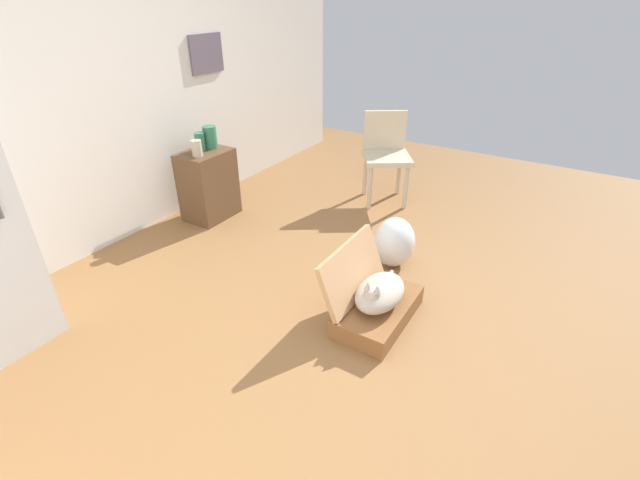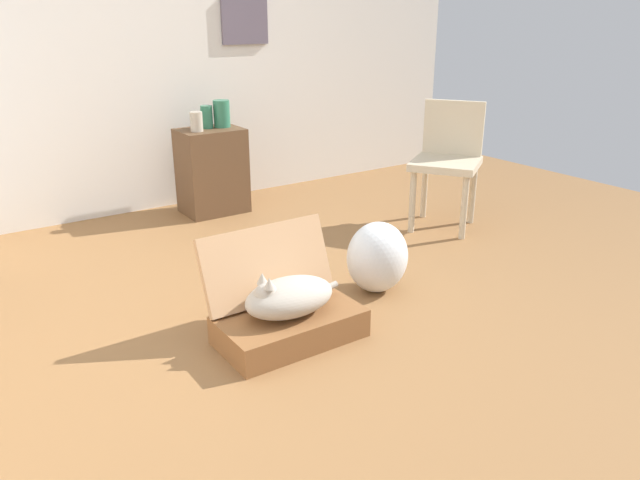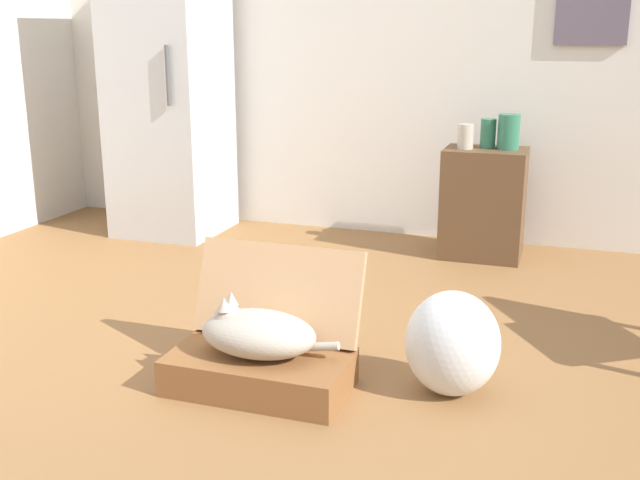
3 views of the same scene
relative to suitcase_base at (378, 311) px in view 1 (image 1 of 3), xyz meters
The scene contains 11 objects.
ground_plane 0.18m from the suitcase_base, 99.64° to the left, with size 7.68×7.68×0.00m, color olive.
wall_back 2.72m from the suitcase_base, 90.63° to the left, with size 6.40×0.15×2.60m.
suitcase_base is the anchor object (origin of this frame).
suitcase_lid 0.32m from the suitcase_base, 90.00° to the left, with size 0.67×0.37×0.04m, color tan.
cat 0.16m from the suitcase_base, behind, with size 0.52×0.28×0.22m.
plastic_bag_white 0.72m from the suitcase_base, 15.97° to the left, with size 0.35×0.31×0.40m, color silver.
side_table 2.11m from the suitcase_base, 74.50° to the left, with size 0.46×0.35×0.64m, color brown.
vase_tall 2.13m from the suitcase_base, 77.35° to the left, with size 0.09×0.09×0.14m, color #B7AD99.
vase_short 2.25m from the suitcase_base, 71.67° to the left, with size 0.12×0.12×0.20m, color #2D7051.
vase_round 2.23m from the suitcase_base, 74.75° to the left, with size 0.09×0.09×0.17m, color #2D7051.
chair 2.01m from the suitcase_base, 23.83° to the left, with size 0.63×0.62×0.87m.
Camera 1 is at (-2.10, -1.04, 1.90)m, focal length 24.68 mm.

